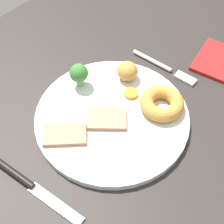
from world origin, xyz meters
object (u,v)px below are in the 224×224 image
at_px(meat_slice_main, 107,119).
at_px(broccoli_floret, 79,74).
at_px(dinner_plate, 112,118).
at_px(fork, 166,68).
at_px(roast_potato_left, 127,71).
at_px(folded_napkin, 218,61).
at_px(yorkshire_pudding, 162,103).
at_px(meat_slice_under, 65,135).
at_px(carrot_coin_front, 131,94).
at_px(knife, 29,184).

height_order(meat_slice_main, broccoli_floret, broccoli_floret).
height_order(dinner_plate, broccoli_floret, broccoli_floret).
distance_m(meat_slice_main, fork, 0.19).
bearing_deg(fork, dinner_plate, -92.38).
xyz_separation_m(roast_potato_left, folded_napkin, (-0.18, 0.11, -0.03)).
xyz_separation_m(yorkshire_pudding, fork, (-0.10, -0.06, -0.02)).
distance_m(yorkshire_pudding, broccoli_floret, 0.17).
height_order(meat_slice_under, carrot_coin_front, meat_slice_under).
relative_size(dinner_plate, roast_potato_left, 6.74).
distance_m(carrot_coin_front, folded_napkin, 0.22).
height_order(meat_slice_main, roast_potato_left, roast_potato_left).
relative_size(carrot_coin_front, broccoli_floret, 0.54).
distance_m(yorkshire_pudding, roast_potato_left, 0.10).
bearing_deg(meat_slice_main, folded_napkin, 166.58).
height_order(broccoli_floret, folded_napkin, broccoli_floret).
height_order(roast_potato_left, broccoli_floret, broccoli_floret).
relative_size(carrot_coin_front, knife, 0.15).
bearing_deg(dinner_plate, roast_potato_left, -155.96).
height_order(roast_potato_left, knife, roast_potato_left).
bearing_deg(folded_napkin, meat_slice_under, -15.56).
bearing_deg(meat_slice_main, knife, -4.02).
xyz_separation_m(meat_slice_under, folded_napkin, (-0.36, 0.10, -0.01)).
bearing_deg(knife, yorkshire_pudding, 68.87).
relative_size(yorkshire_pudding, fork, 0.54).
bearing_deg(broccoli_floret, yorkshire_pudding, 110.90).
distance_m(dinner_plate, carrot_coin_front, 0.06).
relative_size(dinner_plate, fork, 1.88).
distance_m(dinner_plate, broccoli_floret, 0.11).
distance_m(dinner_plate, roast_potato_left, 0.10).
relative_size(roast_potato_left, knife, 0.23).
xyz_separation_m(meat_slice_under, fork, (-0.26, 0.03, -0.01)).
distance_m(knife, folded_napkin, 0.47).
xyz_separation_m(meat_slice_under, carrot_coin_front, (-0.15, 0.03, -0.00)).
distance_m(yorkshire_pudding, fork, 0.12).
xyz_separation_m(carrot_coin_front, fork, (-0.11, 0.00, -0.01)).
bearing_deg(yorkshire_pudding, meat_slice_under, -28.31).
bearing_deg(carrot_coin_front, broccoli_floret, -63.55).
bearing_deg(meat_slice_under, dinner_plate, 160.49).
bearing_deg(knife, meat_slice_under, 94.50).
xyz_separation_m(knife, folded_napkin, (-0.46, 0.08, -0.00)).
xyz_separation_m(carrot_coin_front, knife, (0.25, -0.01, -0.01)).
relative_size(dinner_plate, folded_napkin, 2.61).
distance_m(meat_slice_main, folded_napkin, 0.29).
xyz_separation_m(dinner_plate, folded_napkin, (-0.27, 0.07, -0.00)).
height_order(roast_potato_left, carrot_coin_front, roast_potato_left).
bearing_deg(carrot_coin_front, folded_napkin, 160.30).
distance_m(meat_slice_under, yorkshire_pudding, 0.19).
bearing_deg(carrot_coin_front, meat_slice_main, 4.90).
distance_m(broccoli_floret, folded_napkin, 0.31).
relative_size(yorkshire_pudding, folded_napkin, 0.76).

